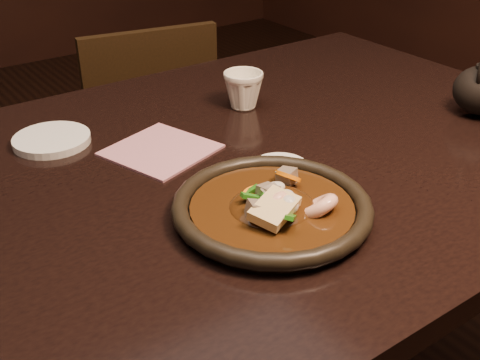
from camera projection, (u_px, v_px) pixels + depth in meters
table at (175, 219)px, 0.98m from camera, size 1.60×0.90×0.75m
chair at (146, 144)px, 1.76m from camera, size 0.44×0.44×0.80m
plate at (272, 208)px, 0.84m from camera, size 0.28×0.28×0.03m
stirfry at (275, 205)px, 0.84m from camera, size 0.15×0.14×0.06m
soy_dish at (280, 168)px, 0.96m from camera, size 0.09×0.09×0.01m
saucer_right at (52, 140)px, 1.05m from camera, size 0.13×0.13×0.01m
tea_cup at (243, 89)px, 1.18m from camera, size 0.08×0.08×0.08m
napkin at (161, 150)px, 1.03m from camera, size 0.20×0.20×0.00m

